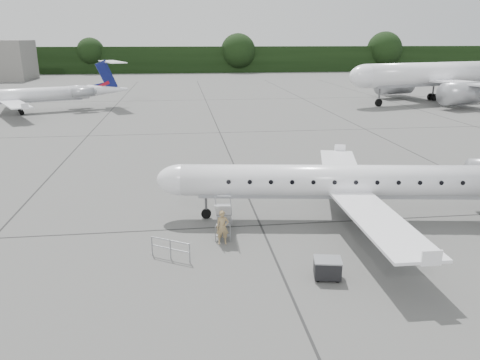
{
  "coord_description": "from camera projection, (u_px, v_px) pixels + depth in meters",
  "views": [
    {
      "loc": [
        -11.17,
        -22.34,
        10.58
      ],
      "look_at": [
        -7.76,
        4.62,
        2.3
      ],
      "focal_mm": 35.0,
      "sensor_mm": 36.0,
      "label": 1
    }
  ],
  "objects": [
    {
      "name": "passenger",
      "position": [
        223.0,
        227.0,
        24.82
      ],
      "size": [
        0.68,
        0.45,
        1.87
      ],
      "primitive_type": "imported",
      "rotation": [
        0.0,
        0.0,
        -0.01
      ],
      "color": "#977E52",
      "rests_on": "ground"
    },
    {
      "name": "baggage_cart",
      "position": [
        327.0,
        268.0,
        21.3
      ],
      "size": [
        1.35,
        1.18,
        1.03
      ],
      "primitive_type": null,
      "rotation": [
        0.0,
        0.0,
        -0.2
      ],
      "color": "black",
      "rests_on": "ground"
    },
    {
      "name": "ground",
      "position": [
        391.0,
        239.0,
        25.63
      ],
      "size": [
        320.0,
        320.0,
        0.0
      ],
      "primitive_type": "plane",
      "color": "slate",
      "rests_on": "ground"
    },
    {
      "name": "treeline",
      "position": [
        215.0,
        60.0,
        147.84
      ],
      "size": [
        260.0,
        4.0,
        8.0
      ],
      "primitive_type": "cube",
      "color": "black",
      "rests_on": "ground"
    },
    {
      "name": "safety_railing",
      "position": [
        171.0,
        250.0,
        23.21
      ],
      "size": [
        1.92,
        1.22,
        1.0
      ],
      "primitive_type": null,
      "rotation": [
        0.0,
        0.0,
        -0.55
      ],
      "color": "gray",
      "rests_on": "ground"
    },
    {
      "name": "bg_narrowbody",
      "position": [
        439.0,
        62.0,
        77.77
      ],
      "size": [
        43.1,
        35.82,
        13.39
      ],
      "primitive_type": null,
      "rotation": [
        0.0,
        0.0,
        0.27
      ],
      "color": "white",
      "rests_on": "ground"
    },
    {
      "name": "main_regional_jet",
      "position": [
        356.0,
        165.0,
        27.49
      ],
      "size": [
        28.81,
        22.52,
        6.77
      ],
      "primitive_type": null,
      "rotation": [
        0.0,
        0.0,
        -0.14
      ],
      "color": "white",
      "rests_on": "ground"
    },
    {
      "name": "bg_regional_left",
      "position": [
        10.0,
        89.0,
        66.6
      ],
      "size": [
        32.86,
        28.41,
        7.24
      ],
      "primitive_type": null,
      "rotation": [
        0.0,
        0.0,
        0.37
      ],
      "color": "white",
      "rests_on": "ground"
    },
    {
      "name": "airstair",
      "position": [
        224.0,
        216.0,
        26.13
      ],
      "size": [
        1.19,
        2.6,
        2.12
      ],
      "primitive_type": null,
      "rotation": [
        0.0,
        0.0,
        -0.14
      ],
      "color": "white",
      "rests_on": "ground"
    }
  ]
}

